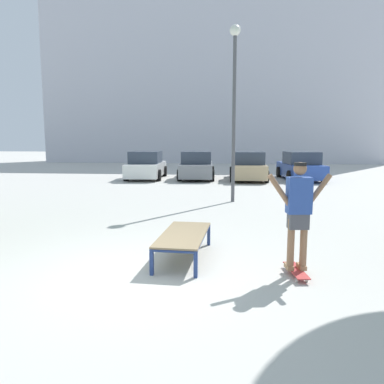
% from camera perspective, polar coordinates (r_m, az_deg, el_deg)
% --- Properties ---
extents(ground_plane, '(120.00, 120.00, 0.00)m').
position_cam_1_polar(ground_plane, '(6.10, -9.11, -12.52)').
color(ground_plane, '#B7B5AD').
extents(building_facade, '(31.10, 4.00, 15.49)m').
position_cam_1_polar(building_facade, '(36.42, 3.09, 16.81)').
color(building_facade, silver).
rests_on(building_facade, ground).
extents(skate_box, '(0.86, 1.94, 0.46)m').
position_cam_1_polar(skate_box, '(6.77, -1.26, -6.67)').
color(skate_box, navy).
rests_on(skate_box, ground).
extents(skateboard, '(0.30, 0.82, 0.09)m').
position_cam_1_polar(skateboard, '(6.26, 15.52, -11.43)').
color(skateboard, '#B23333').
rests_on(skateboard, ground).
extents(skater, '(1.00, 0.32, 1.69)m').
position_cam_1_polar(skater, '(6.01, 15.87, -2.43)').
color(skater, '#8E6647').
rests_on(skater, skateboard).
extents(car_white, '(2.08, 4.28, 1.50)m').
position_cam_1_polar(car_white, '(20.83, -6.96, 3.94)').
color(car_white, silver).
rests_on(car_white, ground).
extents(car_grey, '(2.07, 4.28, 1.50)m').
position_cam_1_polar(car_grey, '(20.56, 0.72, 3.95)').
color(car_grey, slate).
rests_on(car_grey, ground).
extents(car_tan, '(1.94, 4.21, 1.50)m').
position_cam_1_polar(car_tan, '(20.22, 8.52, 3.79)').
color(car_tan, tan).
rests_on(car_tan, ground).
extents(car_blue, '(2.16, 4.32, 1.50)m').
position_cam_1_polar(car_blue, '(20.84, 16.14, 3.69)').
color(car_blue, '#28479E').
rests_on(car_blue, ground).
extents(light_post, '(0.36, 0.36, 5.83)m').
position_cam_1_polar(light_post, '(13.00, 6.44, 15.42)').
color(light_post, '#4C4C51').
rests_on(light_post, ground).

